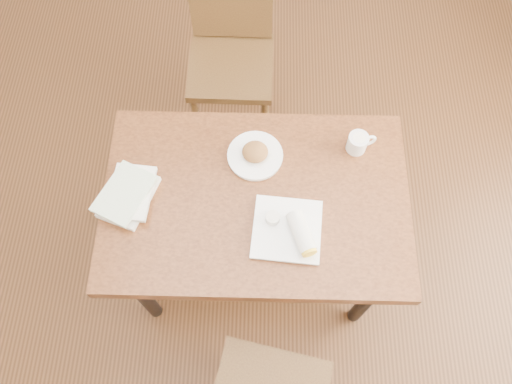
{
  "coord_description": "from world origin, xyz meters",
  "views": [
    {
      "loc": [
        0.02,
        -0.79,
        2.48
      ],
      "look_at": [
        0.0,
        0.0,
        0.8
      ],
      "focal_mm": 35.0,
      "sensor_mm": 36.0,
      "label": 1
    }
  ],
  "objects_px": {
    "chair_far": "(231,44)",
    "plate_scone": "(255,154)",
    "table": "(256,207)",
    "plate_burrito": "(291,231)",
    "coffee_mug": "(358,142)",
    "book_stack": "(128,194)"
  },
  "relations": [
    {
      "from": "chair_far",
      "to": "plate_scone",
      "type": "bearing_deg",
      "value": -79.67
    },
    {
      "from": "chair_far",
      "to": "plate_scone",
      "type": "xyz_separation_m",
      "value": [
        0.14,
        -0.75,
        0.22
      ]
    },
    {
      "from": "table",
      "to": "coffee_mug",
      "type": "height_order",
      "value": "coffee_mug"
    },
    {
      "from": "plate_burrito",
      "to": "table",
      "type": "bearing_deg",
      "value": 133.07
    },
    {
      "from": "chair_far",
      "to": "plate_scone",
      "type": "relative_size",
      "value": 4.34
    },
    {
      "from": "table",
      "to": "chair_far",
      "type": "xyz_separation_m",
      "value": [
        -0.14,
        0.93,
        -0.11
      ]
    },
    {
      "from": "coffee_mug",
      "to": "plate_burrito",
      "type": "distance_m",
      "value": 0.45
    },
    {
      "from": "coffee_mug",
      "to": "book_stack",
      "type": "height_order",
      "value": "coffee_mug"
    },
    {
      "from": "plate_scone",
      "to": "coffee_mug",
      "type": "bearing_deg",
      "value": 7.25
    },
    {
      "from": "coffee_mug",
      "to": "plate_burrito",
      "type": "relative_size",
      "value": 0.44
    },
    {
      "from": "plate_scone",
      "to": "chair_far",
      "type": "bearing_deg",
      "value": 100.33
    },
    {
      "from": "coffee_mug",
      "to": "plate_burrito",
      "type": "xyz_separation_m",
      "value": [
        -0.26,
        -0.37,
        -0.02
      ]
    },
    {
      "from": "table",
      "to": "coffee_mug",
      "type": "relative_size",
      "value": 10.01
    },
    {
      "from": "coffee_mug",
      "to": "book_stack",
      "type": "relative_size",
      "value": 0.42
    },
    {
      "from": "chair_far",
      "to": "plate_burrito",
      "type": "height_order",
      "value": "chair_far"
    },
    {
      "from": "plate_scone",
      "to": "book_stack",
      "type": "relative_size",
      "value": 0.79
    },
    {
      "from": "plate_scone",
      "to": "plate_burrito",
      "type": "bearing_deg",
      "value": -66.34
    },
    {
      "from": "table",
      "to": "plate_scone",
      "type": "distance_m",
      "value": 0.21
    },
    {
      "from": "chair_far",
      "to": "plate_burrito",
      "type": "bearing_deg",
      "value": -75.53
    },
    {
      "from": "table",
      "to": "plate_burrito",
      "type": "distance_m",
      "value": 0.22
    },
    {
      "from": "chair_far",
      "to": "book_stack",
      "type": "xyz_separation_m",
      "value": [
        -0.33,
        -0.94,
        0.23
      ]
    },
    {
      "from": "chair_far",
      "to": "plate_scone",
      "type": "distance_m",
      "value": 0.8
    }
  ]
}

